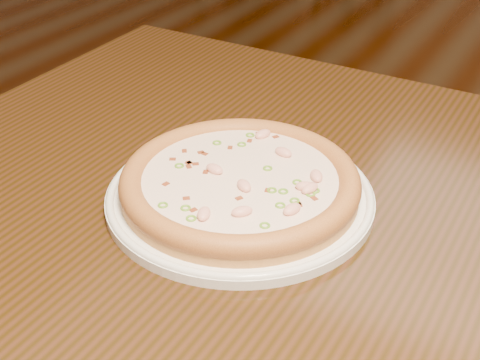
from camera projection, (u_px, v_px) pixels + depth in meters
The scene contains 3 objects.
hero_table at pixel (342, 273), 0.85m from camera, with size 1.20×0.80×0.75m.
plate at pixel (240, 195), 0.80m from camera, with size 0.32×0.32×0.02m.
pizza at pixel (240, 182), 0.79m from camera, with size 0.29×0.29×0.03m.
Camera 1 is at (0.25, -1.13, 1.20)m, focal length 50.00 mm.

